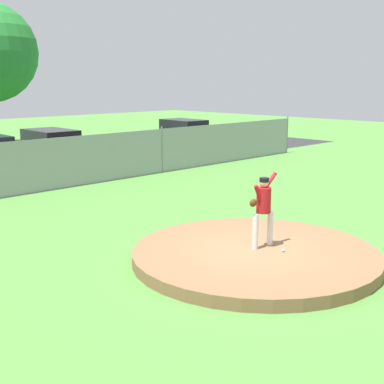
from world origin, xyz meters
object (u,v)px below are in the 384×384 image
at_px(baseball, 283,250).
at_px(parked_car_burgundy, 51,150).
at_px(parked_car_slate, 184,136).
at_px(traffic_cone_orange, 154,153).
at_px(pitcher_youth, 263,205).

distance_m(baseball, parked_car_burgundy, 15.02).
relative_size(parked_car_slate, traffic_cone_orange, 8.45).
bearing_deg(pitcher_youth, parked_car_slate, 51.64).
distance_m(pitcher_youth, traffic_cone_orange, 16.14).
relative_size(baseball, parked_car_burgundy, 0.02).
relative_size(pitcher_youth, traffic_cone_orange, 3.02).
distance_m(parked_car_slate, traffic_cone_orange, 3.20).
bearing_deg(parked_car_slate, parked_car_burgundy, -177.27).
bearing_deg(traffic_cone_orange, parked_car_slate, 17.46).
relative_size(pitcher_youth, parked_car_slate, 0.36).
distance_m(parked_car_burgundy, parked_car_slate, 8.61).
distance_m(pitcher_youth, parked_car_burgundy, 14.50).
relative_size(parked_car_burgundy, traffic_cone_orange, 8.57).
bearing_deg(traffic_cone_orange, parked_car_burgundy, 174.53).
xyz_separation_m(parked_car_slate, traffic_cone_orange, (-3.01, -0.95, -0.57)).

